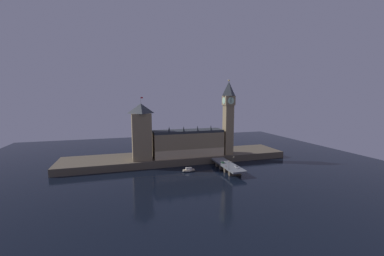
{
  "coord_description": "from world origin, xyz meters",
  "views": [
    {
      "loc": [
        -52.64,
        -187.02,
        62.48
      ],
      "look_at": [
        9.61,
        20.0,
        35.18
      ],
      "focal_mm": 22.0,
      "sensor_mm": 36.0,
      "label": 1
    }
  ],
  "objects": [
    {
      "name": "parliament_hall",
      "position": [
        8.79,
        30.26,
        19.2
      ],
      "size": [
        67.68,
        19.86,
        30.6
      ],
      "color": "#8E7A56",
      "rests_on": "embankment"
    },
    {
      "name": "pedestrian_near_rail",
      "position": [
        29.13,
        -13.45,
        6.56
      ],
      "size": [
        0.38,
        0.38,
        1.8
      ],
      "color": "black",
      "rests_on": "bridge"
    },
    {
      "name": "embankment",
      "position": [
        0.0,
        39.0,
        3.25
      ],
      "size": [
        220.0,
        42.0,
        6.51
      ],
      "color": "brown",
      "rests_on": "ground_plane"
    },
    {
      "name": "car_southbound_lead",
      "position": [
        37.26,
        -17.01,
        6.21
      ],
      "size": [
        2.09,
        4.63,
        1.3
      ],
      "color": "white",
      "rests_on": "bridge"
    },
    {
      "name": "street_lamp_near",
      "position": [
        28.73,
        -19.72,
        10.18
      ],
      "size": [
        1.34,
        0.6,
        7.33
      ],
      "color": "#2D3333",
      "rests_on": "bridge"
    },
    {
      "name": "victoria_tower",
      "position": [
        -35.68,
        30.0,
        32.39
      ],
      "size": [
        17.33,
        17.33,
        57.46
      ],
      "color": "#8E7A56",
      "rests_on": "embankment"
    },
    {
      "name": "clock_tower",
      "position": [
        49.04,
        25.77,
        45.58
      ],
      "size": [
        10.58,
        10.69,
        73.98
      ],
      "color": "#8E7A56",
      "rests_on": "embankment"
    },
    {
      "name": "bridge",
      "position": [
        34.55,
        -5.0,
        3.74
      ],
      "size": [
        12.32,
        46.0,
        5.6
      ],
      "color": "slate",
      "rests_on": "ground_plane"
    },
    {
      "name": "boat_upstream",
      "position": [
        0.98,
        1.16,
        1.3
      ],
      "size": [
        11.36,
        4.69,
        3.55
      ],
      "color": "#B2A893",
      "rests_on": "ground_plane"
    },
    {
      "name": "street_lamp_mid",
      "position": [
        40.37,
        -5.0,
        9.49
      ],
      "size": [
        1.34,
        0.6,
        6.22
      ],
      "color": "#2D3333",
      "rests_on": "bridge"
    },
    {
      "name": "pedestrian_mid_walk",
      "position": [
        39.97,
        -2.21,
        6.46
      ],
      "size": [
        0.38,
        0.38,
        1.63
      ],
      "color": "black",
      "rests_on": "bridge"
    },
    {
      "name": "car_northbound_lead",
      "position": [
        31.84,
        -0.82,
        6.27
      ],
      "size": [
        2.0,
        3.9,
        1.43
      ],
      "color": "#235633",
      "rests_on": "bridge"
    },
    {
      "name": "ground_plane",
      "position": [
        0.0,
        0.0,
        0.0
      ],
      "size": [
        400.0,
        400.0,
        0.0
      ],
      "primitive_type": "plane",
      "color": "black"
    }
  ]
}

